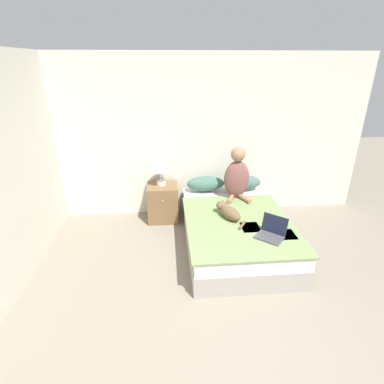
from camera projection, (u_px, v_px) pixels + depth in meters
The scene contains 11 objects.
ground_plane at pixel (237, 377), 2.48m from camera, with size 16.00×16.00×0.00m, color gray.
wall_back at pixel (199, 138), 4.78m from camera, with size 5.43×0.05×2.55m.
wall_side at pixel (5, 177), 3.19m from camera, with size 0.05×4.06×2.55m.
bed at pixel (235, 230), 4.21m from camera, with size 1.39×2.10×0.46m.
pillow_near at pixel (206, 184), 4.86m from camera, with size 0.61×0.28×0.24m.
pillow_far at pixel (242, 183), 4.90m from camera, with size 0.61×0.28×0.24m.
person_sitting at pixel (237, 176), 4.52m from camera, with size 0.39×0.38×0.80m.
cat_tabby at pixel (229, 212), 4.02m from camera, with size 0.35×0.57×0.19m.
laptop_open at pixel (271, 233), 3.60m from camera, with size 0.42×0.41×0.24m.
nightstand at pixel (163, 203), 4.86m from camera, with size 0.48×0.46×0.60m.
table_lamp at pixel (160, 166), 4.63m from camera, with size 0.32×0.32×0.43m.
Camera 1 is at (-0.51, -1.62, 2.41)m, focal length 28.00 mm.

